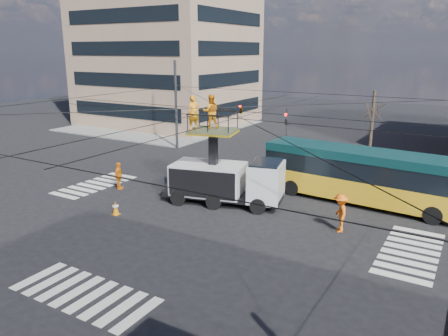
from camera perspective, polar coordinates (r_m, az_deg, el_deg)
ground at (r=24.81m, az=-0.34°, el=-5.75°), size 120.00×120.00×0.00m
sidewalk_nw at (r=53.22m, az=-8.15°, el=5.52°), size 18.00×18.00×0.12m
crosswalks at (r=24.81m, az=-0.34°, el=-5.73°), size 22.40×22.40×0.02m
overhead_network at (r=24.00m, az=-0.01°, el=4.19°), size 24.24×24.24×8.00m
tree_a at (r=34.34m, az=18.90°, el=7.29°), size 2.00×2.00×6.00m
utility_truck at (r=25.55m, az=0.26°, el=-0.19°), size 7.34×3.93×6.40m
city_bus at (r=26.94m, az=18.47°, el=-0.98°), size 12.81×3.62×3.20m
traffic_cone at (r=25.04m, az=-13.97°, el=-5.08°), size 0.36×0.36×0.78m
worker_ground at (r=29.31m, az=-13.58°, el=-1.01°), size 0.77×1.15×1.81m
flagger at (r=22.66m, az=14.94°, el=-5.68°), size 1.24×1.48×1.99m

